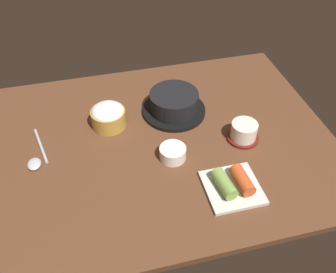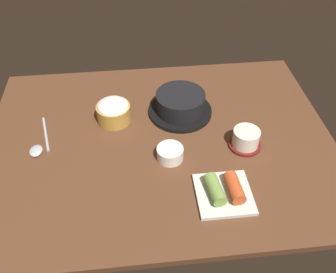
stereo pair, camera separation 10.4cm
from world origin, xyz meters
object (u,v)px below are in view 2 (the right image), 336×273
Objects in this scene: rice_bowl at (113,111)px; banchan_cup_center at (170,153)px; spoon at (39,145)px; tea_cup_with_saucer at (246,139)px; kimchi_plate at (224,191)px; stone_pot at (180,104)px.

banchan_cup_center is at bearing -49.77° from rice_bowl.
rice_bowl is 23.45cm from spoon.
rice_bowl is 1.12× the size of tea_cup_with_saucer.
tea_cup_with_saucer reaches higher than kimchi_plate.
rice_bowl is at bearing 129.94° from kimchi_plate.
rice_bowl is 41.98cm from kimchi_plate.
stone_pot is at bearing 3.48° from rice_bowl.
banchan_cup_center is at bearing -173.71° from tea_cup_with_saucer.
rice_bowl is at bearing 24.14° from spoon.
kimchi_plate is 53.20cm from spoon.
spoon is at bearing 174.13° from tea_cup_with_saucer.
spoon is at bearing 167.08° from banchan_cup_center.
tea_cup_with_saucer is 19.36cm from kimchi_plate.
banchan_cup_center is 37.28cm from spoon.
rice_bowl is 1.40× the size of banchan_cup_center.
stone_pot is at bearing 134.16° from tea_cup_with_saucer.
rice_bowl reaches higher than banchan_cup_center.
kimchi_plate is at bearing -50.06° from rice_bowl.
tea_cup_with_saucer reaches higher than banchan_cup_center.
stone_pot reaches higher than banchan_cup_center.
tea_cup_with_saucer is 21.73cm from banchan_cup_center.
stone_pot reaches higher than spoon.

